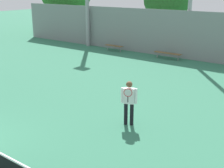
# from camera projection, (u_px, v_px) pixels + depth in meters

# --- Properties ---
(tennis_player) EXTENTS (0.56, 0.51, 1.70)m
(tennis_player) POSITION_uv_depth(u_px,v_px,m) (129.00, 100.00, 11.47)
(tennis_player) COLOR black
(tennis_player) RESTS_ON ground_plane
(bench_courtside_far) EXTENTS (1.61, 0.40, 0.44)m
(bench_courtside_far) POSITION_uv_depth(u_px,v_px,m) (114.00, 46.00, 25.06)
(bench_courtside_far) COLOR brown
(bench_courtside_far) RESTS_ON ground_plane
(bench_adjacent_court) EXTENTS (2.08, 0.40, 0.44)m
(bench_adjacent_court) POSITION_uv_depth(u_px,v_px,m) (168.00, 53.00, 22.28)
(bench_adjacent_court) COLOR brown
(bench_adjacent_court) RESTS_ON ground_plane
(back_fence) EXTENTS (32.85, 0.06, 3.39)m
(back_fence) POSITION_uv_depth(u_px,v_px,m) (182.00, 35.00, 22.10)
(back_fence) COLOR gray
(back_fence) RESTS_ON ground_plane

